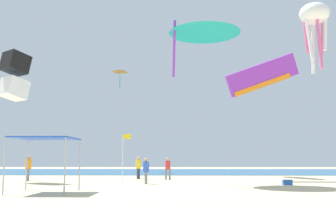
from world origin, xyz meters
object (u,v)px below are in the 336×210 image
canopy_tent (46,141)px  cooler_box (287,182)px  person_near_tent (168,167)px  kite_parafoil_purple (262,75)px  kite_delta_teal (204,27)px  kite_octopus_white (315,17)px  person_leftmost (28,166)px  kite_diamond_orange (120,73)px  kite_box_black (15,76)px  person_central (146,169)px  banner_flag (124,153)px  person_rightmost (138,166)px

canopy_tent → cooler_box: 14.57m
person_near_tent → kite_parafoil_purple: kite_parafoil_purple is taller
canopy_tent → kite_delta_teal: size_ratio=0.55×
kite_octopus_white → person_leftmost: bearing=-162.9°
kite_delta_teal → kite_diamond_orange: kite_diamond_orange is taller
kite_box_black → kite_diamond_orange: size_ratio=1.67×
kite_parafoil_purple → kite_diamond_orange: 21.77m
person_near_tent → person_central: (-1.30, -5.16, -0.02)m
kite_box_black → cooler_box: bearing=26.9°
kite_parafoil_purple → kite_octopus_white: size_ratio=1.35×
kite_box_black → kite_octopus_white: size_ratio=0.81×
banner_flag → person_rightmost: bearing=80.6°
person_central → kite_parafoil_purple: bearing=108.6°
person_near_tent → person_central: 5.32m
person_near_tent → kite_delta_teal: 11.06m
canopy_tent → kite_box_black: (-5.55, 9.11, 5.19)m
person_central → cooler_box: bearing=73.4°
cooler_box → person_central: bearing=174.6°
person_near_tent → banner_flag: banner_flag is taller
canopy_tent → person_near_tent: size_ratio=1.66×
banner_flag → cooler_box: banner_flag is taller
kite_parafoil_purple → cooler_box: bearing=85.3°
person_near_tent → cooler_box: person_near_tent is taller
person_leftmost → kite_box_black: (-1.02, -0.85, 6.57)m
cooler_box → person_near_tent: bearing=141.4°
canopy_tent → person_near_tent: bearing=64.0°
person_central → kite_parafoil_purple: (8.80, 5.04, 7.17)m
person_rightmost → cooler_box: (9.87, -6.91, -0.87)m
kite_diamond_orange → person_leftmost: bearing=-80.0°
kite_parafoil_purple → kite_box_black: bearing=2.8°
banner_flag → kite_box_black: 9.98m
kite_octopus_white → kite_parafoil_purple: bearing=138.2°
person_near_tent → kite_parafoil_purple: (7.50, -0.11, 7.15)m
kite_diamond_orange → banner_flag: bearing=-58.1°
person_rightmost → person_central: bearing=-156.0°
kite_parafoil_purple → kite_diamond_orange: kite_diamond_orange is taller
kite_octopus_white → kite_diamond_orange: bearing=155.2°
person_rightmost → banner_flag: banner_flag is taller
person_near_tent → kite_parafoil_purple: bearing=9.9°
person_central → cooler_box: size_ratio=2.91×
kite_parafoil_purple → kite_delta_teal: kite_delta_teal is taller
banner_flag → kite_parafoil_purple: kite_parafoil_purple is taller
kite_box_black → kite_delta_teal: kite_delta_teal is taller
canopy_tent → person_near_tent: 13.10m
cooler_box → kite_parafoil_purple: bearing=90.0°
person_central → banner_flag: (-1.74, 2.08, 1.05)m
person_near_tent → cooler_box: 9.63m
person_rightmost → banner_flag: 4.18m
canopy_tent → banner_flag: size_ratio=0.85×
person_leftmost → kite_parafoil_purple: 19.16m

